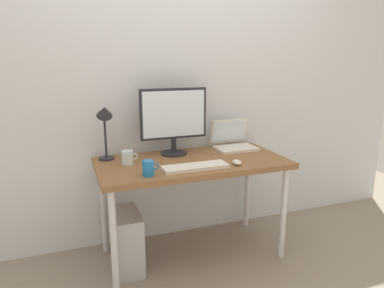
{
  "coord_description": "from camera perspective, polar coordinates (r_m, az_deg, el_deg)",
  "views": [
    {
      "loc": [
        -0.84,
        -2.29,
        1.46
      ],
      "look_at": [
        0.0,
        0.0,
        0.86
      ],
      "focal_mm": 33.11,
      "sensor_mm": 36.0,
      "label": 1
    }
  ],
  "objects": [
    {
      "name": "desk",
      "position": [
        2.56,
        -0.0,
        -4.11
      ],
      "size": [
        1.35,
        0.67,
        0.74
      ],
      "color": "brown",
      "rests_on": "ground_plane"
    },
    {
      "name": "glass_cup",
      "position": [
        2.47,
        -10.32,
        -2.18
      ],
      "size": [
        0.11,
        0.08,
        0.1
      ],
      "color": "silver",
      "rests_on": "desk"
    },
    {
      "name": "keyboard",
      "position": [
        2.35,
        0.54,
        -3.71
      ],
      "size": [
        0.44,
        0.14,
        0.02
      ],
      "primitive_type": "cube",
      "color": "silver",
      "rests_on": "desk"
    },
    {
      "name": "mouse",
      "position": [
        2.45,
        7.25,
        -2.95
      ],
      "size": [
        0.06,
        0.09,
        0.03
      ],
      "primitive_type": "ellipsoid",
      "color": "silver",
      "rests_on": "desk"
    },
    {
      "name": "computer_tower",
      "position": [
        2.62,
        -10.42,
        -15.04
      ],
      "size": [
        0.18,
        0.36,
        0.42
      ],
      "primitive_type": "cube",
      "color": "#B2B2B7",
      "rests_on": "ground_plane"
    },
    {
      "name": "desk_lamp",
      "position": [
        2.54,
        -13.86,
        3.8
      ],
      "size": [
        0.11,
        0.16,
        0.42
      ],
      "color": "#232328",
      "rests_on": "desk"
    },
    {
      "name": "ground_plane",
      "position": [
        2.84,
        -0.0,
        -17.16
      ],
      "size": [
        6.0,
        6.0,
        0.0
      ],
      "primitive_type": "plane",
      "color": "gray"
    },
    {
      "name": "laptop",
      "position": [
        2.89,
        6.59,
        0.47
      ],
      "size": [
        0.32,
        0.28,
        0.23
      ],
      "color": "silver",
      "rests_on": "desk"
    },
    {
      "name": "back_wall",
      "position": [
        2.82,
        -2.79,
        10.46
      ],
      "size": [
        4.4,
        0.04,
        2.6
      ],
      "primitive_type": "cube",
      "color": "silver",
      "rests_on": "ground_plane"
    },
    {
      "name": "coffee_mug",
      "position": [
        2.22,
        -7.04,
        -3.86
      ],
      "size": [
        0.11,
        0.07,
        0.1
      ],
      "color": "#1E72BF",
      "rests_on": "desk"
    },
    {
      "name": "monitor",
      "position": [
        2.64,
        -2.99,
        4.26
      ],
      "size": [
        0.51,
        0.2,
        0.5
      ],
      "color": "#232328",
      "rests_on": "desk"
    }
  ]
}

